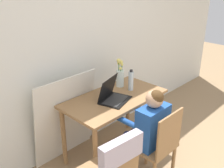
% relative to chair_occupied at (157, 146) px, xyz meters
% --- Properties ---
extents(wall_back, '(6.40, 0.05, 2.50)m').
position_rel_chair_occupied_xyz_m(wall_back, '(-0.07, 1.13, 0.80)').
color(wall_back, silver).
rests_on(wall_back, ground_plane).
extents(dining_table, '(1.17, 0.62, 0.75)m').
position_rel_chair_occupied_xyz_m(dining_table, '(0.06, 0.63, 0.19)').
color(dining_table, olive).
rests_on(dining_table, ground_plane).
extents(chair_occupied, '(0.40, 0.40, 0.86)m').
position_rel_chair_occupied_xyz_m(chair_occupied, '(0.00, 0.00, 0.00)').
color(chair_occupied, olive).
rests_on(chair_occupied, ground_plane).
extents(chair_spare, '(0.43, 0.47, 0.87)m').
position_rel_chair_occupied_xyz_m(chair_spare, '(-0.59, 0.00, 0.14)').
color(chair_spare, olive).
rests_on(chair_spare, ground_plane).
extents(person_seated, '(0.34, 0.42, 1.04)m').
position_rel_chair_occupied_xyz_m(person_seated, '(0.00, 0.12, 0.19)').
color(person_seated, '#1E4C9E').
rests_on(person_seated, ground_plane).
extents(laptop, '(0.39, 0.34, 0.25)m').
position_rel_chair_occupied_xyz_m(laptop, '(-0.00, 0.61, 0.35)').
color(laptop, black).
rests_on(laptop, dining_table).
extents(flower_vase, '(0.09, 0.09, 0.35)m').
position_rel_chair_occupied_xyz_m(flower_vase, '(0.33, 0.80, 0.43)').
color(flower_vase, silver).
rests_on(flower_vase, dining_table).
extents(water_bottle, '(0.06, 0.06, 0.25)m').
position_rel_chair_occupied_xyz_m(water_bottle, '(0.33, 0.63, 0.41)').
color(water_bottle, silver).
rests_on(water_bottle, dining_table).
extents(cardboard_panel, '(0.79, 0.16, 1.01)m').
position_rel_chair_occupied_xyz_m(cardboard_panel, '(-0.36, 1.00, 0.06)').
color(cardboard_panel, silver).
rests_on(cardboard_panel, ground_plane).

